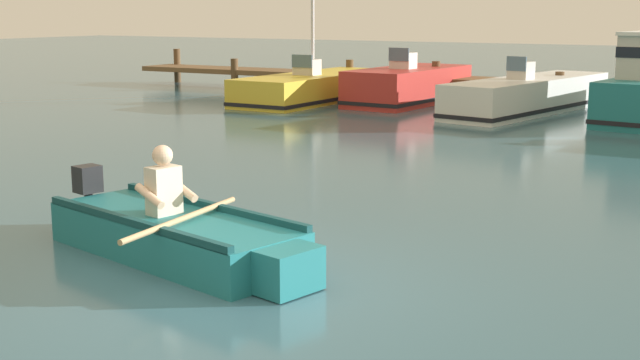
% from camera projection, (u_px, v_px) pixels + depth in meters
% --- Properties ---
extents(ground_plane, '(120.00, 120.00, 0.00)m').
position_uv_depth(ground_plane, '(233.00, 296.00, 7.81)').
color(ground_plane, '#386070').
extents(wooden_dock, '(15.00, 1.64, 1.20)m').
position_uv_depth(wooden_dock, '(339.00, 75.00, 26.76)').
color(wooden_dock, brown).
rests_on(wooden_dock, ground).
extents(rowboat_with_person, '(3.70, 2.12, 1.19)m').
position_uv_depth(rowboat_with_person, '(178.00, 235.00, 8.97)').
color(rowboat_with_person, '#1E727A').
rests_on(rowboat_with_person, ground).
extents(moored_boat_yellow, '(2.11, 6.20, 3.45)m').
position_uv_depth(moored_boat_yellow, '(315.00, 88.00, 24.50)').
color(moored_boat_yellow, gold).
rests_on(moored_boat_yellow, ground).
extents(moored_boat_red, '(2.12, 4.72, 1.58)m').
position_uv_depth(moored_boat_red, '(408.00, 86.00, 23.81)').
color(moored_boat_red, '#B72D28').
rests_on(moored_boat_red, ground).
extents(moored_boat_white, '(2.72, 6.70, 1.46)m').
position_uv_depth(moored_boat_white, '(529.00, 96.00, 21.78)').
color(moored_boat_white, white).
rests_on(moored_boat_white, ground).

